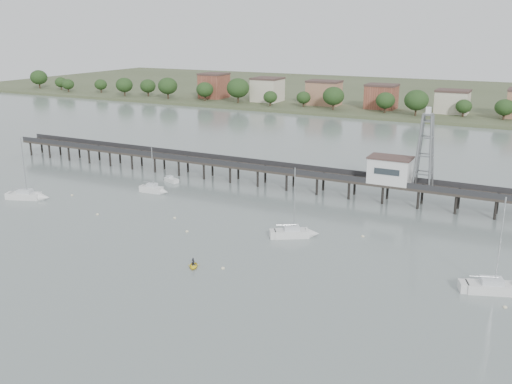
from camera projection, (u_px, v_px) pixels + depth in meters
ground_plane at (80, 297)px, 74.45m from camera, size 500.00×500.00×0.00m
pier at (276, 170)px, 124.65m from camera, size 150.00×5.00×5.50m
pier_building at (390, 170)px, 112.91m from camera, size 8.40×5.40×5.30m
lattice_tower at (425, 151)px, 108.82m from camera, size 3.20×3.20×15.50m
sailboat_a at (32, 196)px, 116.34m from camera, size 8.52×5.13×13.55m
sailboat_d at (502, 288)px, 75.53m from camera, size 8.87×5.22×14.06m
sailboat_c at (298, 233)px, 95.59m from camera, size 7.61×5.95×12.63m
sailboat_b at (156, 190)px, 120.74m from camera, size 6.19×2.30×10.23m
white_tender at (171, 180)px, 129.24m from camera, size 4.05×2.81×1.46m
yellow_dinghy at (193, 267)px, 83.70m from camera, size 1.85×1.33×2.55m
dinghy_occupant at (193, 267)px, 83.70m from camera, size 0.71×1.33×0.30m
mooring_buoys at (214, 233)px, 97.09m from camera, size 85.24×22.63×0.39m
far_shore at (432, 96)px, 278.72m from camera, size 500.00×170.00×10.40m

